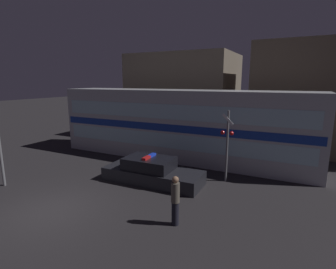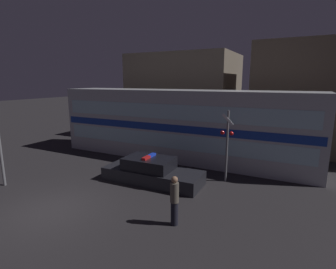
{
  "view_description": "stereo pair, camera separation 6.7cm",
  "coord_description": "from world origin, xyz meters",
  "px_view_note": "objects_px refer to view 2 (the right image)",
  "views": [
    {
      "loc": [
        8.31,
        -6.29,
        4.97
      ],
      "look_at": [
        1.76,
        6.71,
        1.99
      ],
      "focal_mm": 28.0,
      "sensor_mm": 36.0,
      "label": 1
    },
    {
      "loc": [
        8.37,
        -6.26,
        4.97
      ],
      "look_at": [
        1.76,
        6.71,
        1.99
      ],
      "focal_mm": 28.0,
      "sensor_mm": 36.0,
      "label": 2
    }
  ],
  "objects_px": {
    "pedestrian": "(174,200)",
    "crossing_signal_near": "(227,142)",
    "train": "(180,125)",
    "police_car": "(152,172)"
  },
  "relations": [
    {
      "from": "train",
      "to": "crossing_signal_near",
      "type": "relative_size",
      "value": 4.63
    },
    {
      "from": "pedestrian",
      "to": "crossing_signal_near",
      "type": "height_order",
      "value": "crossing_signal_near"
    },
    {
      "from": "pedestrian",
      "to": "crossing_signal_near",
      "type": "relative_size",
      "value": 0.5
    },
    {
      "from": "train",
      "to": "crossing_signal_near",
      "type": "xyz_separation_m",
      "value": [
        3.82,
        -2.81,
        -0.17
      ]
    },
    {
      "from": "police_car",
      "to": "pedestrian",
      "type": "bearing_deg",
      "value": -50.06
    },
    {
      "from": "police_car",
      "to": "crossing_signal_near",
      "type": "height_order",
      "value": "crossing_signal_near"
    },
    {
      "from": "police_car",
      "to": "crossing_signal_near",
      "type": "relative_size",
      "value": 1.41
    },
    {
      "from": "train",
      "to": "crossing_signal_near",
      "type": "bearing_deg",
      "value": -36.39
    },
    {
      "from": "train",
      "to": "police_car",
      "type": "height_order",
      "value": "train"
    },
    {
      "from": "train",
      "to": "pedestrian",
      "type": "xyz_separation_m",
      "value": [
        3.28,
        -7.63,
        -1.29
      ]
    }
  ]
}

